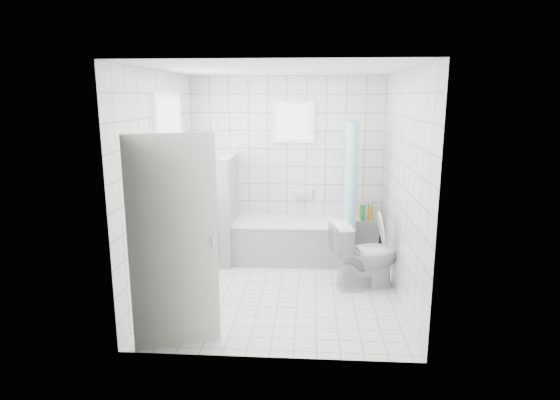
{
  "coord_description": "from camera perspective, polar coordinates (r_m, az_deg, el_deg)",
  "views": [
    {
      "loc": [
        0.35,
        -5.3,
        2.3
      ],
      "look_at": [
        -0.03,
        0.35,
        1.05
      ],
      "focal_mm": 30.0,
      "sensor_mm": 36.0,
      "label": 1
    }
  ],
  "objects": [
    {
      "name": "ceiling",
      "position": [
        5.32,
        0.02,
        15.67
      ],
      "size": [
        3.0,
        3.0,
        0.0
      ],
      "primitive_type": "plane",
      "rotation": [
        3.14,
        0.0,
        0.0
      ],
      "color": "white",
      "rests_on": "ground"
    },
    {
      "name": "ground",
      "position": [
        5.79,
        0.02,
        -10.96
      ],
      "size": [
        3.0,
        3.0,
        0.0
      ],
      "primitive_type": "plane",
      "color": "white",
      "rests_on": "ground"
    },
    {
      "name": "curtain_rod",
      "position": [
        6.43,
        8.76,
        9.63
      ],
      "size": [
        0.02,
        0.8,
        0.02
      ],
      "primitive_type": "cylinder",
      "rotation": [
        1.57,
        0.0,
        0.0
      ],
      "color": "silver",
      "rests_on": "wall_back"
    },
    {
      "name": "window_left",
      "position": [
        5.9,
        -13.08,
        5.3
      ],
      "size": [
        0.01,
        0.9,
        1.4
      ],
      "primitive_type": "cube",
      "color": "white",
      "rests_on": "wall_left"
    },
    {
      "name": "shower_curtain",
      "position": [
        6.41,
        8.59,
        1.51
      ],
      "size": [
        0.14,
        0.48,
        1.78
      ],
      "primitive_type": null,
      "color": "#55BCFB",
      "rests_on": "curtain_rod"
    },
    {
      "name": "wall_front",
      "position": [
        3.95,
        -1.43,
        -2.25
      ],
      "size": [
        2.8,
        0.02,
        2.6
      ],
      "primitive_type": "cube",
      "color": "white",
      "rests_on": "ground"
    },
    {
      "name": "tiled_ledge",
      "position": [
        7.03,
        10.21,
        -4.5
      ],
      "size": [
        0.4,
        0.24,
        0.55
      ],
      "primitive_type": "cube",
      "color": "white",
      "rests_on": "ground"
    },
    {
      "name": "partition_wall",
      "position": [
        6.66,
        -6.19,
        -1.08
      ],
      "size": [
        0.15,
        0.85,
        1.5
      ],
      "primitive_type": "cube",
      "color": "white",
      "rests_on": "ground"
    },
    {
      "name": "bathtub",
      "position": [
        6.74,
        1.61,
        -4.91
      ],
      "size": [
        1.68,
        0.77,
        0.58
      ],
      "color": "white",
      "rests_on": "ground"
    },
    {
      "name": "window_sill",
      "position": [
        6.02,
        -12.33,
        -1.69
      ],
      "size": [
        0.18,
        1.02,
        0.08
      ],
      "primitive_type": "cube",
      "color": "white",
      "rests_on": "wall_left"
    },
    {
      "name": "door",
      "position": [
        4.36,
        -12.83,
        -5.26
      ],
      "size": [
        0.76,
        0.33,
        2.0
      ],
      "primitive_type": "cube",
      "rotation": [
        0.0,
        0.0,
        -1.2
      ],
      "color": "silver",
      "rests_on": "ground"
    },
    {
      "name": "toilet",
      "position": [
        5.85,
        10.33,
        -6.53
      ],
      "size": [
        0.91,
        0.66,
        0.84
      ],
      "primitive_type": "imported",
      "rotation": [
        0.0,
        0.0,
        1.83
      ],
      "color": "silver",
      "rests_on": "ground"
    },
    {
      "name": "window_back",
      "position": [
        6.77,
        1.71,
        9.48
      ],
      "size": [
        0.5,
        0.01,
        0.5
      ],
      "primitive_type": "cube",
      "color": "white",
      "rests_on": "wall_back"
    },
    {
      "name": "ledge_bottles",
      "position": [
        6.89,
        10.48,
        -1.51
      ],
      "size": [
        0.18,
        0.17,
        0.23
      ],
      "color": "#183BC0",
      "rests_on": "tiled_ledge"
    },
    {
      "name": "wall_back",
      "position": [
        6.89,
        0.85,
        4.09
      ],
      "size": [
        2.8,
        0.02,
        2.6
      ],
      "primitive_type": "cube",
      "color": "white",
      "rests_on": "ground"
    },
    {
      "name": "wall_left",
      "position": [
        5.68,
        -14.24,
        1.9
      ],
      "size": [
        0.02,
        3.0,
        2.6
      ],
      "primitive_type": "cube",
      "color": "white",
      "rests_on": "ground"
    },
    {
      "name": "sill_bottles",
      "position": [
        5.92,
        -12.48,
        -0.4
      ],
      "size": [
        0.14,
        0.75,
        0.27
      ],
      "color": "pink",
      "rests_on": "window_sill"
    },
    {
      "name": "wall_right",
      "position": [
        5.5,
        14.74,
        1.54
      ],
      "size": [
        0.02,
        3.0,
        2.6
      ],
      "primitive_type": "cube",
      "color": "white",
      "rests_on": "ground"
    },
    {
      "name": "tub_faucet",
      "position": [
        6.92,
        2.57,
        0.34
      ],
      "size": [
        0.18,
        0.06,
        0.06
      ],
      "primitive_type": "cube",
      "color": "silver",
      "rests_on": "wall_back"
    }
  ]
}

